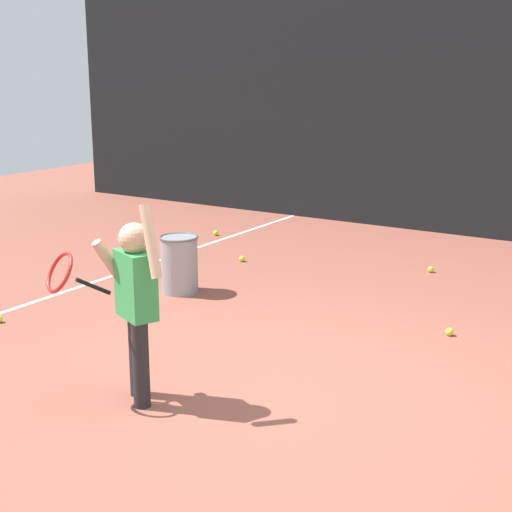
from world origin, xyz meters
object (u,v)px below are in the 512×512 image
Objects in this scene: tennis_player at (133,296)px; tennis_ball_8 at (431,269)px; tennis_ball_0 at (216,233)px; tennis_ball_3 at (449,332)px; tennis_ball_4 at (242,259)px; ball_hopper at (179,263)px.

tennis_player is 20.46× the size of tennis_ball_8.
tennis_ball_0 is 1.00× the size of tennis_ball_8.
tennis_player reaches higher than tennis_ball_3.
tennis_ball_0 and tennis_ball_8 have the same top height.
tennis_ball_0 is at bearing 137.39° from tennis_ball_4.
tennis_ball_4 is 2.09m from tennis_ball_8.
tennis_ball_8 is at bearing 47.48° from ball_hopper.
ball_hopper is at bearing -132.52° from tennis_ball_8.
ball_hopper is 2.74m from tennis_ball_8.
tennis_ball_8 is at bearing 105.76° from tennis_player.
ball_hopper is 1.33m from tennis_ball_4.
tennis_ball_8 is at bearing -4.67° from tennis_ball_0.
ball_hopper is at bearing -84.36° from tennis_ball_4.
ball_hopper is at bearing 144.80° from tennis_player.
ball_hopper is 2.66m from tennis_ball_3.
tennis_player is 2.51m from ball_hopper.
tennis_player is 5.05m from tennis_ball_0.
ball_hopper reaches higher than tennis_ball_8.
tennis_ball_4 is 1.00× the size of tennis_ball_8.
tennis_ball_3 is at bearing 83.05° from tennis_player.
ball_hopper reaches higher than tennis_ball_4.
tennis_ball_0 is (-2.45, 4.36, -0.69)m from tennis_player.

